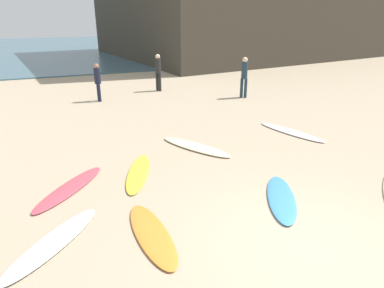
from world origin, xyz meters
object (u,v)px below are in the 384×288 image
at_px(surfboard_0, 70,188).
at_px(surfboard_5, 196,147).
at_px(surfboard_7, 138,173).
at_px(surfboard_2, 291,132).
at_px(surfboard_4, 152,234).
at_px(beachgoer_mid, 158,70).
at_px(beachgoer_near, 98,81).
at_px(surfboard_3, 281,198).
at_px(beachgoer_far, 244,75).
at_px(surfboard_6, 53,242).

relative_size(surfboard_0, surfboard_5, 0.94).
bearing_deg(surfboard_7, surfboard_2, -146.96).
relative_size(surfboard_4, beachgoer_mid, 1.14).
distance_m(surfboard_0, beachgoer_mid, 10.59).
distance_m(beachgoer_near, beachgoer_mid, 3.31).
relative_size(surfboard_7, beachgoer_mid, 1.22).
bearing_deg(surfboard_4, surfboard_0, 115.96).
xyz_separation_m(surfboard_3, beachgoer_far, (4.13, 8.53, 1.02)).
bearing_deg(beachgoer_mid, surfboard_7, 134.71).
relative_size(surfboard_0, surfboard_6, 1.03).
relative_size(surfboard_4, beachgoer_far, 1.12).
xyz_separation_m(surfboard_5, surfboard_6, (-4.02, -3.18, 0.00)).
distance_m(surfboard_2, beachgoer_near, 8.73).
xyz_separation_m(beachgoer_near, beachgoer_mid, (3.14, 1.06, 0.11)).
relative_size(surfboard_3, surfboard_5, 0.83).
bearing_deg(surfboard_6, surfboard_2, 66.76).
height_order(beachgoer_near, beachgoer_mid, beachgoer_mid).
bearing_deg(surfboard_6, beachgoer_mid, 107.76).
height_order(surfboard_4, beachgoer_far, beachgoer_far).
bearing_deg(surfboard_4, surfboard_3, 1.60).
height_order(surfboard_4, surfboard_6, surfboard_6).
relative_size(surfboard_0, surfboard_2, 0.92).
distance_m(surfboard_5, beachgoer_mid, 8.23).
bearing_deg(surfboard_2, beachgoer_near, -68.29).
height_order(surfboard_5, beachgoer_near, beachgoer_near).
distance_m(surfboard_4, surfboard_7, 2.57).
distance_m(surfboard_3, surfboard_6, 4.53).
bearing_deg(beachgoer_mid, surfboard_4, 137.10).
bearing_deg(beachgoer_far, surfboard_3, 118.51).
xyz_separation_m(surfboard_4, beachgoer_far, (7.02, 8.68, 1.02)).
bearing_deg(surfboard_6, surfboard_4, 29.35).
xyz_separation_m(surfboard_3, surfboard_4, (-2.89, -0.15, -0.00)).
relative_size(surfboard_2, surfboard_7, 1.12).
distance_m(surfboard_4, beachgoer_mid, 12.29).
height_order(beachgoer_mid, beachgoer_far, beachgoer_far).
xyz_separation_m(surfboard_0, surfboard_6, (-0.41, -1.95, 0.01)).
distance_m(surfboard_2, surfboard_5, 3.46).
xyz_separation_m(beachgoer_mid, beachgoer_far, (3.23, -2.96, 0.02)).
bearing_deg(beachgoer_mid, surfboard_3, 150.67).
bearing_deg(surfboard_3, surfboard_6, 26.92).
bearing_deg(surfboard_7, beachgoer_near, -70.03).
height_order(beachgoer_near, beachgoer_far, beachgoer_far).
distance_m(surfboard_6, surfboard_7, 2.94).
bearing_deg(beachgoer_mid, surfboard_6, 129.38).
height_order(surfboard_2, surfboard_7, surfboard_7).
bearing_deg(beachgoer_far, surfboard_5, 102.04).
height_order(surfboard_4, surfboard_7, surfboard_7).
relative_size(beachgoer_mid, beachgoer_far, 0.98).
xyz_separation_m(surfboard_2, surfboard_5, (-3.46, -0.03, 0.01)).
xyz_separation_m(surfboard_2, beachgoer_near, (-5.19, 6.96, 0.89)).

